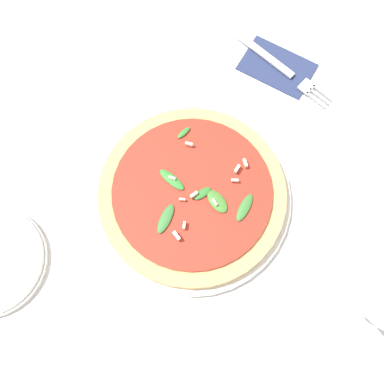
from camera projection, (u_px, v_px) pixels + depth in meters
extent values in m
plane|color=silver|center=(189.00, 226.00, 0.68)|extent=(6.00, 6.00, 0.00)
cylinder|color=silver|center=(192.00, 197.00, 0.69)|extent=(0.30, 0.30, 0.01)
cylinder|color=tan|center=(192.00, 194.00, 0.67)|extent=(0.28, 0.28, 0.02)
cylinder|color=#A82D1E|center=(192.00, 191.00, 0.66)|extent=(0.24, 0.24, 0.01)
ellipsoid|color=#357032|center=(166.00, 219.00, 0.64)|extent=(0.02, 0.05, 0.01)
ellipsoid|color=#387230|center=(245.00, 208.00, 0.65)|extent=(0.02, 0.05, 0.01)
ellipsoid|color=#3F782B|center=(217.00, 201.00, 0.65)|extent=(0.04, 0.03, 0.01)
ellipsoid|color=#32802F|center=(172.00, 180.00, 0.66)|extent=(0.05, 0.02, 0.01)
ellipsoid|color=#32722C|center=(202.00, 193.00, 0.66)|extent=(0.02, 0.03, 0.01)
ellipsoid|color=#35772D|center=(184.00, 133.00, 0.69)|extent=(0.01, 0.03, 0.01)
cube|color=#EFE5C6|center=(185.00, 226.00, 0.64)|extent=(0.01, 0.01, 0.01)
cube|color=#EFE5C6|center=(189.00, 144.00, 0.68)|extent=(0.01, 0.01, 0.01)
cube|color=#EFE5C6|center=(235.00, 180.00, 0.66)|extent=(0.01, 0.01, 0.01)
cube|color=#EFE5C6|center=(182.00, 199.00, 0.65)|extent=(0.01, 0.01, 0.00)
cube|color=#EFE5C6|center=(237.00, 169.00, 0.66)|extent=(0.00, 0.01, 0.01)
cube|color=#EFE5C6|center=(172.00, 178.00, 0.66)|extent=(0.01, 0.01, 0.01)
cube|color=#EFE5C6|center=(175.00, 235.00, 0.63)|extent=(0.01, 0.01, 0.01)
cube|color=#EFE5C6|center=(194.00, 195.00, 0.65)|extent=(0.01, 0.01, 0.01)
cube|color=#EFE5C6|center=(245.00, 163.00, 0.67)|extent=(0.01, 0.01, 0.01)
cube|color=#EFE5C6|center=(215.00, 202.00, 0.65)|extent=(0.01, 0.01, 0.01)
cylinder|color=white|center=(351.00, 305.00, 0.64)|extent=(0.08, 0.08, 0.00)
cylinder|color=white|center=(360.00, 303.00, 0.61)|extent=(0.01, 0.01, 0.07)
cone|color=white|center=(381.00, 298.00, 0.54)|extent=(0.08, 0.08, 0.08)
cylinder|color=white|center=(374.00, 299.00, 0.56)|extent=(0.05, 0.05, 0.03)
cube|color=navy|center=(277.00, 66.00, 0.77)|extent=(0.13, 0.09, 0.01)
cube|color=silver|center=(265.00, 55.00, 0.77)|extent=(0.12, 0.03, 0.00)
cube|color=silver|center=(306.00, 86.00, 0.75)|extent=(0.02, 0.03, 0.00)
cube|color=silver|center=(315.00, 99.00, 0.74)|extent=(0.04, 0.01, 0.00)
cube|color=silver|center=(319.00, 96.00, 0.74)|extent=(0.04, 0.01, 0.00)
cube|color=silver|center=(322.00, 92.00, 0.75)|extent=(0.04, 0.01, 0.00)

